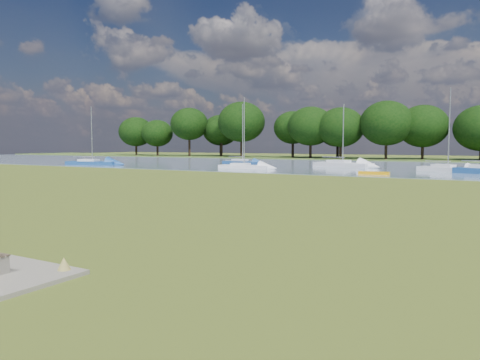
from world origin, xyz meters
The scene contains 10 objects.
ground centered at (0.00, 0.00, 0.00)m, with size 220.00×220.00×0.00m, color olive.
river centered at (0.00, 42.00, 0.00)m, with size 220.00×40.00×0.10m, color slate.
far_bank centered at (0.00, 72.00, 0.00)m, with size 220.00×20.00×0.40m, color #4C6626.
kayak centered at (-0.90, 25.20, 0.19)m, with size 2.87×0.67×0.29m, color #ED9F09.
tree_line centered at (1.21, 68.00, 6.56)m, with size 145.56×9.07×10.98m.
sailboat_1 centered at (-17.01, 28.33, 0.45)m, with size 6.24×2.39×8.38m.
sailboat_3 centered at (-39.91, 25.98, 0.52)m, with size 7.64×3.91×8.06m.
sailboat_4 centered at (4.63, 33.62, 0.52)m, with size 6.39×3.72×8.75m.
sailboat_7 centered at (-8.04, 37.72, 0.55)m, with size 7.97×4.08×7.88m.
sailboat_8 centered at (-21.93, 36.59, 0.55)m, with size 5.92×1.96×8.43m.
Camera 1 is at (10.36, -19.77, 2.98)m, focal length 35.00 mm.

